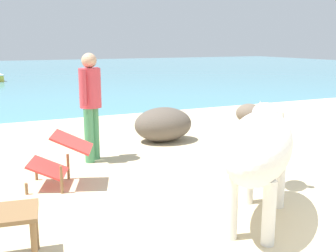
% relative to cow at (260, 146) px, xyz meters
% --- Properties ---
extents(sand_beach, '(18.00, 14.00, 0.04)m').
position_rel_cow_xyz_m(sand_beach, '(0.18, -0.61, -0.79)').
color(sand_beach, '#CCB78E').
rests_on(sand_beach, ground).
extents(water_surface, '(60.00, 36.00, 0.03)m').
position_rel_cow_xyz_m(water_surface, '(0.18, 21.39, -0.81)').
color(water_surface, teal).
rests_on(water_surface, ground).
extents(cow, '(1.78, 1.75, 1.17)m').
position_rel_cow_xyz_m(cow, '(0.00, 0.00, 0.00)').
color(cow, silver).
rests_on(cow, sand_beach).
extents(deck_chair_near, '(0.90, 0.76, 0.68)m').
position_rel_cow_xyz_m(deck_chair_near, '(-1.63, 1.83, -0.39)').
color(deck_chair_near, brown).
rests_on(deck_chair_near, sand_beach).
extents(person_standing, '(0.37, 0.41, 1.62)m').
position_rel_cow_xyz_m(person_standing, '(-0.99, 2.76, 0.18)').
color(person_standing, '#428956').
rests_on(person_standing, sand_beach).
extents(shore_rock_large, '(0.77, 0.77, 0.43)m').
position_rel_cow_xyz_m(shore_rock_large, '(2.93, 4.17, -0.56)').
color(shore_rock_large, '#6B5B4C').
rests_on(shore_rock_large, sand_beach).
extents(shore_rock_medium, '(1.08, 0.83, 0.62)m').
position_rel_cow_xyz_m(shore_rock_medium, '(0.50, 3.43, -0.46)').
color(shore_rock_medium, brown).
rests_on(shore_rock_medium, sand_beach).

